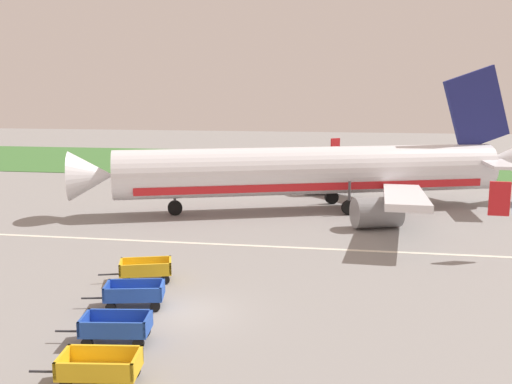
# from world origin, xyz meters

# --- Properties ---
(ground_plane) EXTENTS (220.00, 220.00, 0.00)m
(ground_plane) POSITION_xyz_m (0.00, 0.00, 0.00)
(ground_plane) COLOR gray
(grass_strip) EXTENTS (220.00, 28.00, 0.06)m
(grass_strip) POSITION_xyz_m (0.00, 52.65, 0.03)
(grass_strip) COLOR #3D7033
(grass_strip) RESTS_ON ground
(apron_stripe) EXTENTS (120.00, 0.36, 0.01)m
(apron_stripe) POSITION_xyz_m (0.00, 11.14, 0.01)
(apron_stripe) COLOR silver
(apron_stripe) RESTS_ON ground
(airplane) EXTENTS (36.53, 29.73, 11.34)m
(airplane) POSITION_xyz_m (4.51, 22.78, 3.05)
(airplane) COLOR silver
(airplane) RESTS_ON ground
(baggage_cart_nearest) EXTENTS (3.62, 1.71, 1.07)m
(baggage_cart_nearest) POSITION_xyz_m (-0.92, -6.39, 0.60)
(baggage_cart_nearest) COLOR gold
(baggage_cart_nearest) RESTS_ON ground
(baggage_cart_second_in_row) EXTENTS (3.62, 1.74, 1.07)m
(baggage_cart_second_in_row) POSITION_xyz_m (-1.69, -3.28, 0.60)
(baggage_cart_second_in_row) COLOR #234CB2
(baggage_cart_second_in_row) RESTS_ON ground
(baggage_cart_third_in_row) EXTENTS (3.63, 1.90, 1.07)m
(baggage_cart_third_in_row) POSITION_xyz_m (-2.35, 0.30, 0.60)
(baggage_cart_third_in_row) COLOR #234CB2
(baggage_cart_third_in_row) RESTS_ON ground
(baggage_cart_fourth_in_row) EXTENTS (3.61, 2.10, 1.07)m
(baggage_cart_fourth_in_row) POSITION_xyz_m (-3.09, 3.69, 0.60)
(baggage_cart_fourth_in_row) COLOR gold
(baggage_cart_fourth_in_row) RESTS_ON ground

